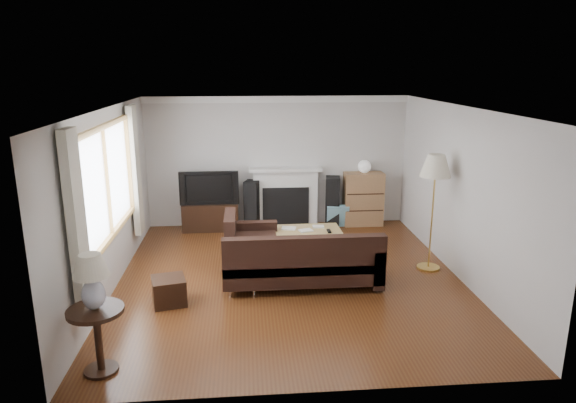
{
  "coord_description": "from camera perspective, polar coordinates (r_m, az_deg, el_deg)",
  "views": [
    {
      "loc": [
        -0.63,
        -7.03,
        3.06
      ],
      "look_at": [
        0.0,
        0.3,
        1.1
      ],
      "focal_mm": 32.0,
      "sensor_mm": 36.0,
      "label": 1
    }
  ],
  "objects": [
    {
      "name": "footstool",
      "position": [
        7.05,
        -13.07,
        -9.64
      ],
      "size": [
        0.51,
        0.51,
        0.36
      ],
      "primitive_type": "cube",
      "rotation": [
        0.0,
        0.0,
        0.23
      ],
      "color": "black",
      "rests_on": "ground"
    },
    {
      "name": "side_table",
      "position": [
        5.73,
        -20.32,
        -14.28
      ],
      "size": [
        0.56,
        0.56,
        0.71
      ],
      "primitive_type": "cube",
      "color": "black",
      "rests_on": "ground"
    },
    {
      "name": "bookshelf",
      "position": [
        10.15,
        8.35,
        0.28
      ],
      "size": [
        0.76,
        0.36,
        1.04
      ],
      "primitive_type": "cube",
      "color": "#966C45",
      "rests_on": "ground"
    },
    {
      "name": "coffee_table",
      "position": [
        8.5,
        1.9,
        -4.55
      ],
      "size": [
        1.18,
        0.66,
        0.45
      ],
      "primitive_type": "cube",
      "rotation": [
        0.0,
        0.0,
        0.02
      ],
      "color": "#A2864D",
      "rests_on": "ground"
    },
    {
      "name": "speaker_left",
      "position": [
        9.91,
        -3.99,
        -0.31
      ],
      "size": [
        0.34,
        0.37,
        0.93
      ],
      "primitive_type": "cube",
      "rotation": [
        0.0,
        0.0,
        -0.3
      ],
      "color": "black",
      "rests_on": "ground"
    },
    {
      "name": "floor_lamp",
      "position": [
        8.05,
        15.74,
        -1.25
      ],
      "size": [
        0.58,
        0.58,
        1.79
      ],
      "primitive_type": "cube",
      "rotation": [
        0.0,
        0.0,
        0.3
      ],
      "color": "gold",
      "rests_on": "ground"
    },
    {
      "name": "sectional_sofa",
      "position": [
        7.35,
        1.55,
        -6.39
      ],
      "size": [
        2.41,
        1.76,
        0.78
      ],
      "primitive_type": "cube",
      "color": "black",
      "rests_on": "ground"
    },
    {
      "name": "fireplace",
      "position": [
        10.01,
        -0.29,
        0.55
      ],
      "size": [
        1.4,
        0.26,
        1.15
      ],
      "primitive_type": "cube",
      "color": "white",
      "rests_on": "room"
    },
    {
      "name": "room",
      "position": [
        7.28,
        0.2,
        0.54
      ],
      "size": [
        5.1,
        5.6,
        2.54
      ],
      "color": "#512912",
      "rests_on": "ground"
    },
    {
      "name": "table_lamp",
      "position": [
        5.46,
        -20.92,
        -8.38
      ],
      "size": [
        0.35,
        0.35,
        0.57
      ],
      "primitive_type": "cube",
      "color": "silver",
      "rests_on": "side_table"
    },
    {
      "name": "speaker_right",
      "position": [
        10.05,
        4.96,
        0.03
      ],
      "size": [
        0.32,
        0.36,
        0.97
      ],
      "primitive_type": "cube",
      "rotation": [
        0.0,
        0.0,
        -0.16
      ],
      "color": "black",
      "rests_on": "ground"
    },
    {
      "name": "television",
      "position": [
        9.79,
        -8.72,
        1.66
      ],
      "size": [
        1.1,
        0.14,
        0.63
      ],
      "primitive_type": "imported",
      "color": "black",
      "rests_on": "tv_stand"
    },
    {
      "name": "tv_stand",
      "position": [
        9.93,
        -8.59,
        -1.6
      ],
      "size": [
        1.05,
        0.47,
        0.53
      ],
      "primitive_type": "cube",
      "color": "black",
      "rests_on": "ground"
    },
    {
      "name": "curtain_near",
      "position": [
        5.83,
        -22.38,
        -2.76
      ],
      "size": [
        0.1,
        0.35,
        2.1
      ],
      "primitive_type": "cube",
      "color": "beige",
      "rests_on": "room"
    },
    {
      "name": "window",
      "position": [
        7.22,
        -19.4,
        2.0
      ],
      "size": [
        0.12,
        2.74,
        1.54
      ],
      "primitive_type": "cube",
      "color": "olive",
      "rests_on": "room"
    },
    {
      "name": "curtain_far",
      "position": [
        8.69,
        -16.6,
        3.29
      ],
      "size": [
        0.1,
        0.35,
        2.1
      ],
      "primitive_type": "cube",
      "color": "beige",
      "rests_on": "room"
    },
    {
      "name": "globe_lamp",
      "position": [
        10.01,
        8.49,
        3.86
      ],
      "size": [
        0.25,
        0.25,
        0.25
      ],
      "primitive_type": "sphere",
      "color": "white",
      "rests_on": "bookshelf"
    }
  ]
}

